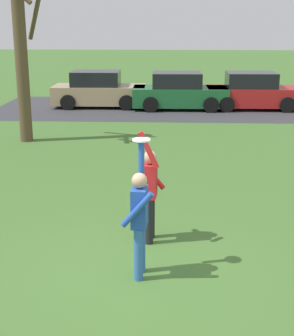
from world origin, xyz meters
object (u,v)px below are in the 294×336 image
frisbee_disc (141,140)px  bare_tree_tall (20,46)px  person_defender (150,188)px  parked_car_tan (99,91)px  person_catcher (140,216)px  parked_car_red (253,92)px  parked_car_green (179,92)px

frisbee_disc → bare_tree_tall: bearing=116.4°
person_defender → parked_car_tan: person_defender is taller
person_catcher → parked_car_red: 15.93m
person_catcher → bare_tree_tall: bare_tree_tall is taller
parked_car_red → person_catcher: bearing=-105.4°
parked_car_green → bare_tree_tall: (-5.02, -6.45, 2.29)m
person_catcher → parked_car_tan: bearing=14.6°
person_defender → frisbee_disc: frisbee_disc is taller
bare_tree_tall → parked_car_red: bearing=38.7°
parked_car_green → person_catcher: bearing=-93.8°
frisbee_disc → bare_tree_tall: (-4.26, 8.59, 0.92)m
parked_car_green → parked_car_tan: bearing=172.7°
person_catcher → person_defender: (0.10, 1.31, -0.00)m
frisbee_disc → parked_car_tan: frisbee_disc is taller
frisbee_disc → person_catcher: bearing=-94.4°
person_defender → parked_car_red: size_ratio=0.49×
person_catcher → parked_car_red: person_catcher is taller
person_catcher → parked_car_tan: 15.92m
parked_car_tan → parked_car_green: (3.60, -0.40, 0.00)m
person_catcher → frisbee_disc: frisbee_disc is taller
person_catcher → parked_car_green: 15.28m
parked_car_tan → parked_car_red: bearing=-2.9°
parked_car_green → person_defender: bearing=-93.7°
person_defender → person_catcher: bearing=0.0°
parked_car_green → bare_tree_tall: bare_tree_tall is taller
frisbee_disc → parked_car_tan: 15.76m
frisbee_disc → parked_car_red: size_ratio=0.06×
frisbee_disc → parked_car_tan: size_ratio=0.06×
person_defender → parked_car_green: bearing=-178.4°
person_defender → frisbee_disc: size_ratio=7.62×
frisbee_disc → parked_car_green: bearing=87.1°
parked_car_tan → person_catcher: bearing=-80.7°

